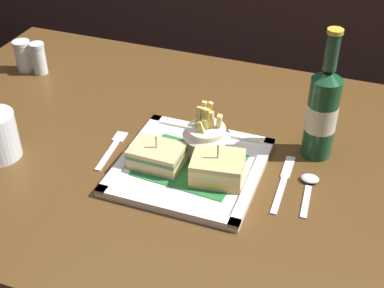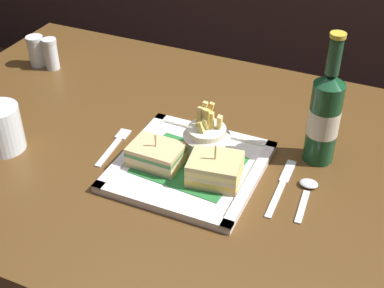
{
  "view_description": "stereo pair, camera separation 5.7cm",
  "coord_description": "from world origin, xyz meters",
  "views": [
    {
      "loc": [
        0.3,
        -0.83,
        1.4
      ],
      "look_at": [
        0.01,
        -0.03,
        0.79
      ],
      "focal_mm": 50.39,
      "sensor_mm": 36.0,
      "label": 1
    },
    {
      "loc": [
        0.35,
        -0.81,
        1.4
      ],
      "look_at": [
        0.01,
        -0.03,
        0.79
      ],
      "focal_mm": 50.39,
      "sensor_mm": 36.0,
      "label": 2
    }
  ],
  "objects": [
    {
      "name": "square_plate",
      "position": [
        0.01,
        -0.06,
        0.76
      ],
      "size": [
        0.27,
        0.27,
        0.02
      ],
      "color": "white",
      "rests_on": "dining_table"
    },
    {
      "name": "dining_table",
      "position": [
        0.0,
        0.0,
        0.63
      ],
      "size": [
        1.34,
        0.84,
        0.75
      ],
      "color": "#533619",
      "rests_on": "ground_plane"
    },
    {
      "name": "sandwich_half_left",
      "position": [
        -0.05,
        -0.08,
        0.78
      ],
      "size": [
        0.1,
        0.07,
        0.07
      ],
      "color": "#D4B483",
      "rests_on": "square_plate"
    },
    {
      "name": "fries_cup",
      "position": [
        0.03,
        -0.01,
        0.8
      ],
      "size": [
        0.09,
        0.09,
        0.11
      ],
      "color": "silver",
      "rests_on": "square_plate"
    },
    {
      "name": "salt_shaker",
      "position": [
        -0.53,
        0.18,
        0.79
      ],
      "size": [
        0.04,
        0.04,
        0.08
      ],
      "color": "silver",
      "rests_on": "dining_table"
    },
    {
      "name": "knife",
      "position": [
        0.19,
        -0.03,
        0.75
      ],
      "size": [
        0.02,
        0.18,
        0.0
      ],
      "color": "silver",
      "rests_on": "dining_table"
    },
    {
      "name": "sandwich_half_right",
      "position": [
        0.08,
        -0.08,
        0.78
      ],
      "size": [
        0.11,
        0.09,
        0.08
      ],
      "color": "tan",
      "rests_on": "square_plate"
    },
    {
      "name": "beer_bottle",
      "position": [
        0.23,
        0.08,
        0.85
      ],
      "size": [
        0.06,
        0.06,
        0.27
      ],
      "color": "#154223",
      "rests_on": "dining_table"
    },
    {
      "name": "pepper_shaker",
      "position": [
        -0.48,
        0.18,
        0.79
      ],
      "size": [
        0.04,
        0.04,
        0.08
      ],
      "color": "silver",
      "rests_on": "dining_table"
    },
    {
      "name": "spoon",
      "position": [
        0.24,
        -0.03,
        0.76
      ],
      "size": [
        0.04,
        0.12,
        0.01
      ],
      "color": "silver",
      "rests_on": "dining_table"
    },
    {
      "name": "fork",
      "position": [
        -0.16,
        -0.05,
        0.75
      ],
      "size": [
        0.03,
        0.14,
        0.0
      ],
      "color": "silver",
      "rests_on": "dining_table"
    }
  ]
}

